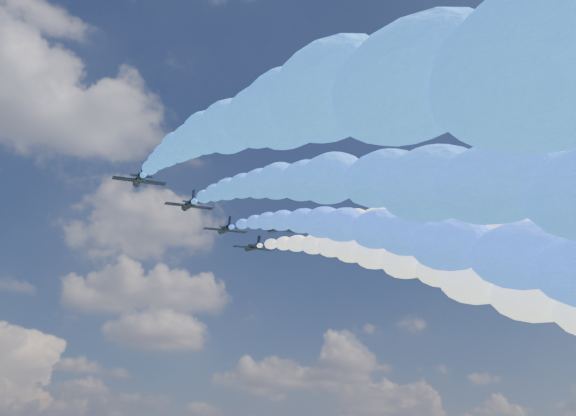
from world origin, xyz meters
name	(u,v)px	position (x,y,z in m)	size (l,w,h in m)	color
jet_0	(139,180)	(-32.34, -4.77, 100.50)	(9.49, 12.73, 2.80)	black
trail_0	(217,156)	(-32.34, -62.67, 79.74)	(6.95, 112.21, 46.15)	blue
jet_1	(189,205)	(-21.03, 4.51, 100.50)	(9.49, 12.73, 2.80)	black
trail_1	(291,203)	(-21.03, -53.39, 79.74)	(6.95, 112.21, 46.15)	blue
jet_2	(225,229)	(-10.22, 16.33, 100.50)	(9.49, 12.73, 2.80)	black
trail_2	(335,243)	(-10.22, -41.57, 79.74)	(6.95, 112.21, 46.15)	#2760FF
jet_3	(277,228)	(0.37, 11.69, 100.50)	(9.49, 12.73, 2.80)	black
trail_3	(421,241)	(0.37, -46.21, 79.74)	(6.95, 112.21, 46.15)	white
jet_4	(253,247)	(-0.54, 26.49, 100.50)	(9.49, 12.73, 2.80)	black
trail_4	(366,269)	(-0.54, -31.41, 79.74)	(6.95, 112.21, 46.15)	white
jet_5	(309,239)	(9.68, 16.03, 100.50)	(9.49, 12.73, 2.80)	black
trail_5	(462,257)	(9.68, -41.87, 79.74)	(6.95, 112.21, 46.15)	red
jet_6	(379,232)	(22.49, 6.01, 100.50)	(9.49, 12.73, 2.80)	black
jet_7	(453,222)	(34.08, -5.26, 100.50)	(9.49, 12.73, 2.80)	black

